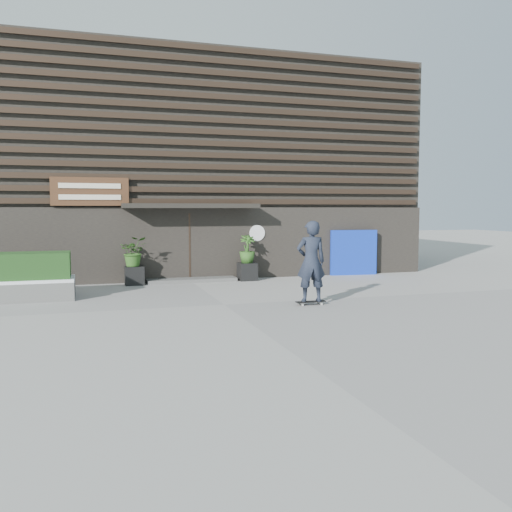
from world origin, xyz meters
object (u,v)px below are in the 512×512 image
object	(u,v)px
planter_pot_right	(247,272)
blue_tarp	(354,253)
raised_bed	(6,292)
skateboarder	(311,261)
planter_pot_left	(134,276)

from	to	relation	value
planter_pot_right	blue_tarp	bearing A→B (deg)	4.09
raised_bed	skateboarder	world-z (taller)	skateboarder
planter_pot_left	skateboarder	world-z (taller)	skateboarder
planter_pot_right	raised_bed	world-z (taller)	planter_pot_right
planter_pot_right	blue_tarp	xyz separation A→B (m)	(4.20, 0.30, 0.53)
skateboarder	planter_pot_left	bearing A→B (deg)	128.19
raised_bed	planter_pot_right	bearing A→B (deg)	16.11
planter_pot_right	skateboarder	xyz separation A→B (m)	(0.21, -5.10, 0.82)
raised_bed	blue_tarp	xyz separation A→B (m)	(11.53, 2.42, 0.58)
raised_bed	blue_tarp	bearing A→B (deg)	11.84
skateboarder	planter_pot_right	bearing A→B (deg)	92.35
planter_pot_left	skateboarder	bearing A→B (deg)	-51.81
planter_pot_left	raised_bed	xyz separation A→B (m)	(-3.53, -2.12, -0.05)
blue_tarp	skateboarder	world-z (taller)	skateboarder
blue_tarp	skateboarder	distance (m)	6.72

